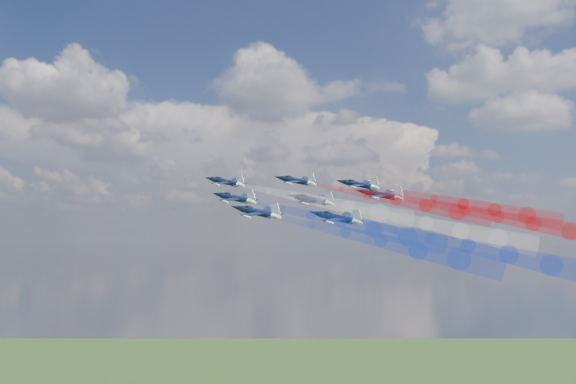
# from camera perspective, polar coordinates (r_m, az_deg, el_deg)

# --- Properties ---
(jet_lead) EXTENTS (15.85, 14.40, 8.06)m
(jet_lead) POSITION_cam_1_polar(r_m,az_deg,el_deg) (156.66, -5.54, 0.90)
(jet_lead) COLOR black
(trail_lead) EXTENTS (41.08, 20.00, 13.82)m
(trail_lead) POSITION_cam_1_polar(r_m,az_deg,el_deg) (141.83, 2.93, -0.85)
(trail_lead) COLOR white
(jet_inner_left) EXTENTS (15.85, 14.40, 8.06)m
(jet_inner_left) POSITION_cam_1_polar(r_m,az_deg,el_deg) (142.58, -4.71, -0.55)
(jet_inner_left) COLOR black
(trail_inner_left) EXTENTS (41.08, 20.00, 13.82)m
(trail_inner_left) POSITION_cam_1_polar(r_m,az_deg,el_deg) (128.39, 4.77, -2.65)
(trail_inner_left) COLOR blue
(jet_inner_right) EXTENTS (15.85, 14.40, 8.06)m
(jet_inner_right) POSITION_cam_1_polar(r_m,az_deg,el_deg) (158.91, 0.76, 1.01)
(jet_inner_right) COLOR black
(trail_inner_right) EXTENTS (41.08, 20.00, 13.82)m
(trail_inner_right) POSITION_cam_1_polar(r_m,az_deg,el_deg) (146.66, 9.60, -0.69)
(trail_inner_right) COLOR red
(jet_outer_left) EXTENTS (15.85, 14.40, 8.06)m
(jet_outer_left) POSITION_cam_1_polar(r_m,az_deg,el_deg) (127.20, -2.74, -1.82)
(jet_outer_left) COLOR black
(trail_outer_left) EXTENTS (41.08, 20.00, 13.82)m
(trail_outer_left) POSITION_cam_1_polar(r_m,az_deg,el_deg) (114.20, 8.23, -4.31)
(trail_outer_left) COLOR blue
(jet_center_third) EXTENTS (15.85, 14.40, 8.06)m
(jet_center_third) POSITION_cam_1_polar(r_m,az_deg,el_deg) (142.80, 2.17, -0.71)
(jet_center_third) COLOR black
(trail_center_third) EXTENTS (41.08, 20.00, 13.82)m
(trail_center_third) POSITION_cam_1_polar(r_m,az_deg,el_deg) (131.53, 12.21, -2.76)
(trail_center_third) COLOR white
(jet_outer_right) EXTENTS (15.85, 14.40, 8.06)m
(jet_outer_right) POSITION_cam_1_polar(r_m,az_deg,el_deg) (162.05, 6.33, 0.66)
(jet_outer_right) COLOR black
(trail_outer_right) EXTENTS (41.08, 20.00, 13.82)m
(trail_outer_right) POSITION_cam_1_polar(r_m,az_deg,el_deg) (152.21, 15.33, -1.01)
(trail_outer_right) COLOR red
(jet_rear_left) EXTENTS (15.85, 14.40, 8.06)m
(jet_rear_left) POSITION_cam_1_polar(r_m,az_deg,el_deg) (129.32, 4.42, -2.31)
(jet_rear_left) COLOR black
(trail_rear_left) EXTENTS (41.08, 20.00, 13.82)m
(trail_rear_left) POSITION_cam_1_polar(r_m,az_deg,el_deg) (119.42, 15.75, -4.69)
(trail_rear_left) COLOR blue
(jet_rear_right) EXTENTS (15.85, 14.40, 8.06)m
(jet_rear_right) POSITION_cam_1_polar(r_m,az_deg,el_deg) (149.08, 8.26, -0.23)
(jet_rear_right) COLOR black
(trail_rear_right) EXTENTS (41.08, 20.00, 13.82)m
(trail_rear_right) POSITION_cam_1_polar(r_m,az_deg,el_deg) (140.35, 18.19, -2.11)
(trail_rear_right) COLOR red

